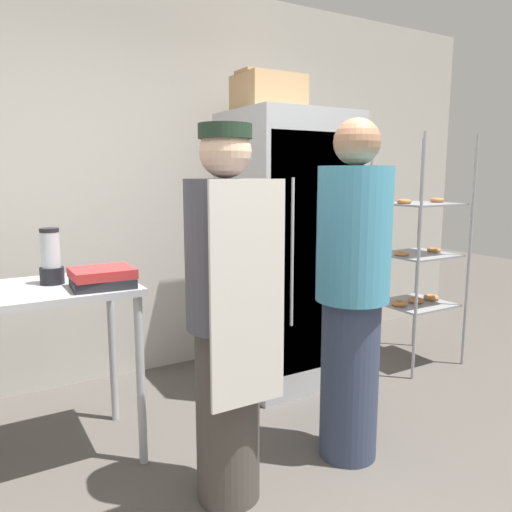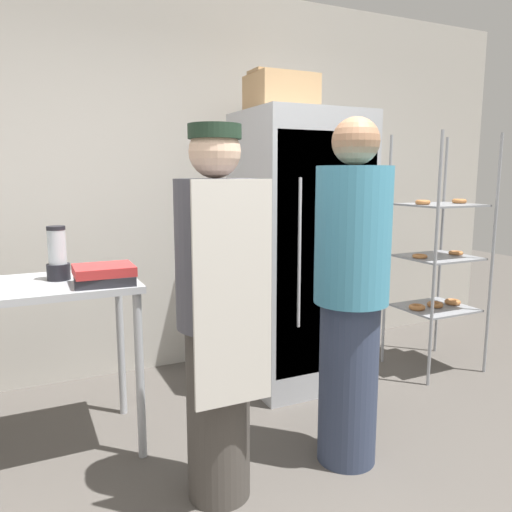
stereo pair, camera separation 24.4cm
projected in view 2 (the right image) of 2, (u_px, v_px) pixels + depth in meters
name	position (u px, v px, depth m)	size (l,w,h in m)	color
back_wall	(165.00, 182.00, 3.74)	(6.40, 0.12, 2.83)	#B7B2A8
refrigerator	(300.00, 251.00, 3.48)	(0.79, 0.74, 1.88)	#ADAFB5
baking_rack	(438.00, 259.00, 3.72)	(0.58, 0.52, 1.76)	#93969B
prep_counter	(16.00, 307.00, 2.51)	(1.18, 0.62, 0.92)	#ADAFB5
blender_pitcher	(58.00, 256.00, 2.60)	(0.12, 0.12, 0.28)	black
binder_stack	(104.00, 275.00, 2.52)	(0.31, 0.27, 0.09)	#232328
cardboard_storage_box	(281.00, 93.00, 3.33)	(0.43, 0.35, 0.26)	tan
person_baker	(217.00, 313.00, 2.18)	(0.35, 0.37, 1.68)	#47423D
person_customer	(351.00, 294.00, 2.47)	(0.37, 0.37, 1.74)	#333D56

